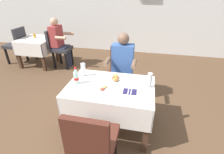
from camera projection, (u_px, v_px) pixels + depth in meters
ground_plane at (108, 126)px, 2.60m from camera, size 11.00×11.00×0.00m
back_wall at (136, 1)px, 4.90m from camera, size 11.00×0.12×3.08m
main_dining_table at (110, 96)px, 2.35m from camera, size 1.17×0.81×0.72m
chair_far_diner_seat at (120, 71)px, 3.03m from camera, size 0.44×0.50×0.97m
chair_near_camera_side at (93, 141)px, 1.66m from camera, size 0.44×0.50×0.97m
seated_diner_far at (122, 66)px, 2.85m from camera, size 0.50×0.46×1.26m
plate_near_camera at (102, 90)px, 2.16m from camera, size 0.24×0.24×0.04m
plate_far_diner at (114, 79)px, 2.39m from camera, size 0.26×0.26×0.07m
beer_glass_left at (83, 70)px, 2.47m from camera, size 0.07×0.07×0.20m
beer_glass_middle at (150, 80)px, 2.18m from camera, size 0.07×0.07×0.21m
cola_bottle_primary at (76, 77)px, 2.27m from camera, size 0.07×0.07×0.25m
napkin_cutlery_set at (130, 91)px, 2.13m from camera, size 0.17×0.19×0.01m
background_dining_table at (37, 46)px, 4.42m from camera, size 0.81×0.80×0.72m
background_chair_left at (17, 43)px, 4.52m from camera, size 0.50×0.44×0.97m
background_chair_right at (58, 46)px, 4.29m from camera, size 0.50×0.44×0.97m
background_patron at (59, 40)px, 4.21m from camera, size 0.46×0.50×1.26m
background_table_tumbler at (34, 36)px, 4.38m from camera, size 0.06×0.06×0.11m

